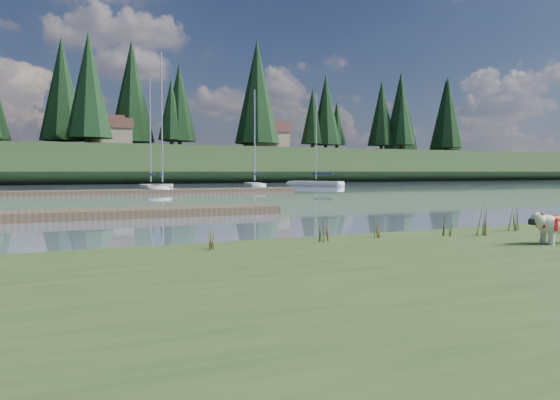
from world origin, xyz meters
TOP-DOWN VIEW (x-y plane):
  - ground at (0.00, 30.00)m, footprint 200.00×200.00m
  - bank at (0.00, -6.00)m, footprint 60.00×9.00m
  - ridge at (0.00, 73.00)m, footprint 200.00×20.00m
  - bulldog at (3.66, -4.30)m, footprint 0.96×0.50m
  - dock_near at (-4.00, 9.00)m, footprint 16.00×2.00m
  - dock_far at (2.00, 30.00)m, footprint 26.00×2.20m
  - sailboat_bg_2 at (4.26, 33.61)m, footprint 1.58×6.06m
  - sailboat_bg_3 at (5.21, 33.20)m, footprint 3.43×7.70m
  - sailboat_bg_4 at (14.71, 36.87)m, footprint 2.65×6.33m
  - sailboat_bg_5 at (24.04, 42.75)m, footprint 4.76×6.89m
  - weed_0 at (0.09, -2.29)m, footprint 0.17×0.14m
  - weed_1 at (1.23, -2.23)m, footprint 0.17×0.14m
  - weed_2 at (3.45, -2.84)m, footprint 0.17×0.14m
  - weed_3 at (-2.11, -2.36)m, footprint 0.17×0.14m
  - weed_4 at (2.74, -2.54)m, footprint 0.17×0.14m
  - weed_5 at (4.74, -2.40)m, footprint 0.17×0.14m
  - mud_lip at (0.00, -1.60)m, footprint 60.00×0.50m
  - conifer_4 at (3.00, 66.00)m, footprint 6.16×6.16m
  - conifer_5 at (15.00, 70.00)m, footprint 3.96×3.96m
  - conifer_6 at (28.00, 68.00)m, footprint 7.04×7.04m
  - conifer_7 at (42.00, 71.00)m, footprint 5.28×5.28m
  - conifer_8 at (55.00, 67.00)m, footprint 4.62×4.62m
  - conifer_9 at (68.00, 70.00)m, footprint 5.94×5.94m
  - house_1 at (6.00, 71.00)m, footprint 6.30×5.30m
  - house_2 at (30.00, 69.00)m, footprint 6.30×5.30m

SIDE VIEW (x-z plane):
  - ground at x=0.00m, z-range 0.00..0.00m
  - mud_lip at x=0.00m, z-range 0.00..0.14m
  - dock_near at x=-4.00m, z-range 0.00..0.30m
  - dock_far at x=2.00m, z-range 0.00..0.30m
  - bank at x=0.00m, z-range 0.00..0.35m
  - sailboat_bg_5 at x=24.04m, z-range -4.83..5.47m
  - sailboat_bg_3 at x=5.21m, z-range -5.26..5.91m
  - sailboat_bg_4 at x=14.71m, z-range -4.35..5.01m
  - sailboat_bg_2 at x=4.26m, z-range -4.28..4.95m
  - weed_1 at x=1.23m, z-range 0.32..0.73m
  - weed_4 at x=2.74m, z-range 0.31..0.79m
  - weed_3 at x=-2.11m, z-range 0.30..0.90m
  - weed_0 at x=0.09m, z-range 0.30..0.94m
  - weed_5 at x=4.74m, z-range 0.30..0.96m
  - weed_2 at x=3.45m, z-range 0.29..1.00m
  - bulldog at x=3.66m, z-range 0.42..0.99m
  - ridge at x=0.00m, z-range 0.00..5.00m
  - house_1 at x=6.00m, z-range 4.99..9.64m
  - house_2 at x=30.00m, z-range 4.99..9.64m
  - conifer_5 at x=15.00m, z-range 5.65..16.00m
  - conifer_8 at x=55.00m, z-range 5.62..17.40m
  - conifer_7 at x=42.00m, z-range 5.59..18.79m
  - conifer_9 at x=68.00m, z-range 5.55..20.18m
  - conifer_4 at x=3.00m, z-range 5.54..20.64m
  - conifer_6 at x=28.00m, z-range 5.49..22.49m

